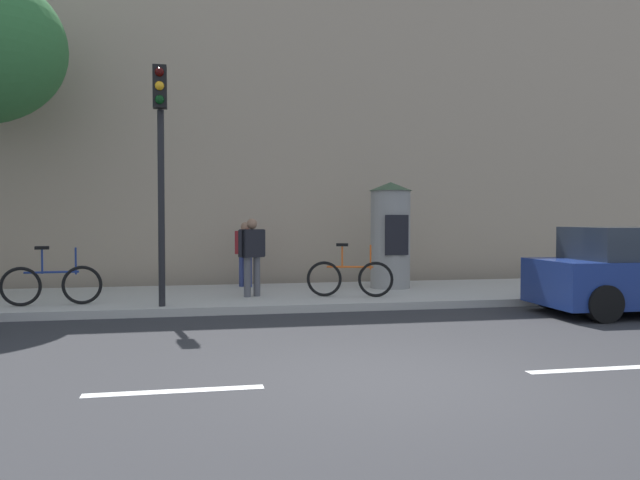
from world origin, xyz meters
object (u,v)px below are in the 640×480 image
pedestrian_in_red_top (252,251)px  pedestrian_in_light_jacket (245,249)px  bicycle_leaning (52,284)px  poster_column (390,234)px  bicycle_upright (350,278)px  traffic_light (161,146)px

pedestrian_in_red_top → pedestrian_in_light_jacket: pedestrian_in_red_top is taller
pedestrian_in_light_jacket → bicycle_leaning: pedestrian_in_light_jacket is taller
poster_column → bicycle_leaning: poster_column is taller
pedestrian_in_red_top → bicycle_upright: bearing=-12.3°
pedestrian_in_red_top → traffic_light: bearing=-144.7°
pedestrian_in_red_top → bicycle_leaning: bearing=-171.0°
pedestrian_in_light_jacket → bicycle_upright: (1.93, -2.32, -0.49)m
traffic_light → pedestrian_in_red_top: (1.74, 1.24, -1.96)m
poster_column → pedestrian_in_light_jacket: 3.39m
pedestrian_in_red_top → pedestrian_in_light_jacket: bearing=89.3°
traffic_light → pedestrian_in_red_top: bearing=35.3°
bicycle_leaning → bicycle_upright: bearing=1.7°
traffic_light → pedestrian_in_red_top: size_ratio=2.70×
bicycle_upright → traffic_light: bearing=-167.7°
pedestrian_in_light_jacket → bicycle_upright: bearing=-50.2°
pedestrian_in_red_top → bicycle_leaning: size_ratio=0.90×
bicycle_leaning → bicycle_upright: same height
poster_column → bicycle_leaning: 7.25m
traffic_light → bicycle_leaning: bearing=162.2°
traffic_light → pedestrian_in_light_jacket: (1.76, 3.13, -2.01)m
traffic_light → bicycle_upright: size_ratio=2.51×
poster_column → bicycle_upright: size_ratio=1.42×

